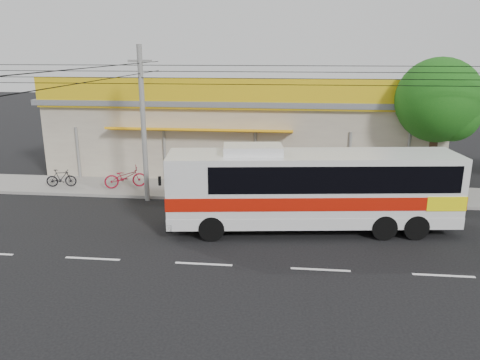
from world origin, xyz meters
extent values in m
plane|color=black|center=(0.00, 0.00, 0.00)|extent=(120.00, 120.00, 0.00)
cube|color=gray|center=(0.00, 6.00, 0.07)|extent=(30.00, 3.20, 0.15)
cube|color=#A79A87|center=(0.00, 11.60, 2.10)|extent=(22.00, 8.00, 4.20)
cube|color=#585A60|center=(0.00, 11.60, 4.35)|extent=(22.60, 8.60, 0.30)
cube|color=gold|center=(0.00, 7.48, 4.90)|extent=(22.00, 0.24, 1.60)
cube|color=#B70A1F|center=(-2.00, 7.45, 4.90)|extent=(9.00, 0.10, 1.20)
cube|color=#197013|center=(6.50, 7.45, 4.90)|extent=(2.40, 0.10, 1.10)
cube|color=navy|center=(9.20, 7.45, 4.90)|extent=(2.20, 0.10, 1.10)
cube|color=#B70A1F|center=(-9.00, 7.45, 4.90)|extent=(3.00, 0.10, 1.10)
cube|color=#F8A80D|center=(-2.00, 7.30, 3.00)|extent=(10.00, 1.20, 0.37)
cube|color=silver|center=(3.79, 1.16, 1.82)|extent=(11.69, 3.80, 2.77)
cube|color=#B51507|center=(3.79, 1.16, 1.48)|extent=(11.73, 3.84, 0.53)
cube|color=yellow|center=(8.72, 1.77, 1.48)|extent=(1.82, 2.62, 0.57)
cube|color=black|center=(4.45, 1.24, 2.44)|extent=(9.80, 3.60, 1.05)
cube|color=black|center=(-1.83, 0.45, 2.25)|extent=(0.41, 2.11, 1.44)
cube|color=silver|center=(1.41, 0.86, 3.38)|extent=(2.44, 1.61, 0.34)
cylinder|color=black|center=(-0.07, -0.42, 0.50)|extent=(1.03, 0.43, 1.00)
cylinder|color=black|center=(-0.34, 1.73, 0.50)|extent=(1.03, 0.43, 1.00)
cylinder|color=black|center=(7.81, 0.57, 0.50)|extent=(1.03, 0.43, 1.00)
cylinder|color=black|center=(7.54, 2.72, 0.50)|extent=(1.03, 0.43, 1.00)
imported|color=maroon|center=(-5.67, 5.75, 0.72)|extent=(2.28, 1.54, 1.13)
imported|color=black|center=(-9.08, 5.51, 0.62)|extent=(1.61, 0.73, 0.93)
cylinder|color=slate|center=(-4.04, 4.20, 3.69)|extent=(0.24, 0.24, 7.39)
cube|color=slate|center=(-4.04, 4.20, 6.65)|extent=(1.11, 0.11, 0.11)
cylinder|color=#372216|center=(10.00, 6.84, 1.74)|extent=(0.39, 0.39, 3.47)
sphere|color=#104B10|center=(10.00, 6.84, 4.77)|extent=(4.12, 4.12, 4.12)
sphere|color=#104B10|center=(10.65, 6.51, 4.12)|extent=(2.60, 2.60, 2.60)
camera|label=1|loc=(2.84, -17.06, 7.18)|focal=35.00mm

